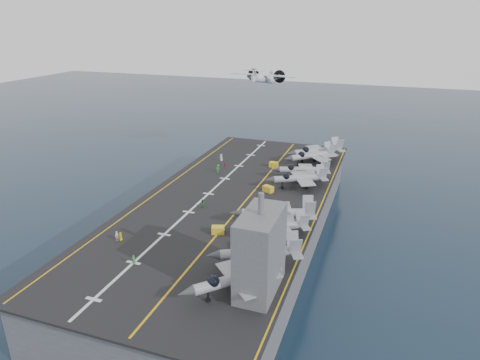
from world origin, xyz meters
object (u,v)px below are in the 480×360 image
(tow_cart_a, at_px, (218,230))
(island_superstructure, at_px, (260,243))
(fighter_jet_0, at_px, (235,278))
(transport_plane, at_px, (263,79))

(tow_cart_a, bearing_deg, island_superstructure, -48.66)
(island_superstructure, relative_size, tow_cart_a, 5.70)
(fighter_jet_0, distance_m, tow_cart_a, 18.36)
(island_superstructure, bearing_deg, transport_plane, 106.45)
(transport_plane, bearing_deg, island_superstructure, -73.55)
(island_superstructure, bearing_deg, fighter_jet_0, -143.86)
(island_superstructure, xyz_separation_m, tow_cart_a, (-12.04, 13.68, -6.82))
(island_superstructure, distance_m, fighter_jet_0, 6.13)
(island_superstructure, xyz_separation_m, fighter_jet_0, (-2.94, -2.15, -4.93))
(island_superstructure, distance_m, transport_plane, 90.86)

